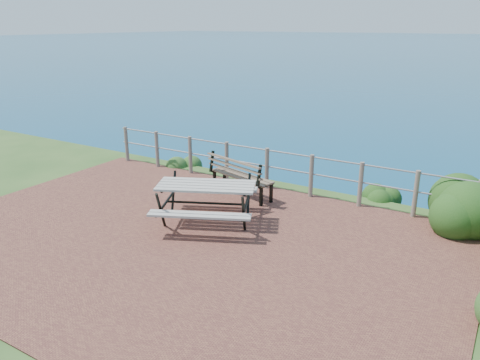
{
  "coord_description": "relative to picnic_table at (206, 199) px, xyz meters",
  "views": [
    {
      "loc": [
        5.02,
        -6.19,
        3.85
      ],
      "look_at": [
        0.26,
        1.67,
        0.75
      ],
      "focal_mm": 35.0,
      "sensor_mm": 36.0,
      "label": 1
    }
  ],
  "objects": [
    {
      "name": "park_bench",
      "position": [
        -0.21,
        1.71,
        0.12
      ],
      "size": [
        1.75,
        0.86,
        0.96
      ],
      "rotation": [
        0.0,
        0.0,
        -0.27
      ],
      "color": "brown",
      "rests_on": "ground"
    },
    {
      "name": "shrub_lip_east",
      "position": [
        2.6,
        3.29,
        -0.52
      ],
      "size": [
        0.75,
        0.75,
        0.48
      ],
      "primitive_type": "ellipsoid",
      "color": "#1C4515",
      "rests_on": "ground"
    },
    {
      "name": "ground",
      "position": [
        0.05,
        -0.89,
        -0.52
      ],
      "size": [
        10.0,
        7.0,
        0.12
      ],
      "primitive_type": "cube",
      "color": "brown",
      "rests_on": "ground"
    },
    {
      "name": "shrub_right_edge",
      "position": [
        4.53,
        2.41,
        -0.52
      ],
      "size": [
        1.26,
        1.26,
        1.79
      ],
      "primitive_type": "ellipsoid",
      "color": "#1C4515",
      "rests_on": "ground"
    },
    {
      "name": "safety_railing",
      "position": [
        0.05,
        2.46,
        0.06
      ],
      "size": [
        9.4,
        0.1,
        1.0
      ],
      "color": "#6B5B4C",
      "rests_on": "ground"
    },
    {
      "name": "shrub_lip_west",
      "position": [
        -2.97,
        3.03,
        -0.52
      ],
      "size": [
        0.7,
        0.7,
        0.41
      ],
      "primitive_type": "ellipsoid",
      "color": "#234C1C",
      "rests_on": "ground"
    },
    {
      "name": "picnic_table",
      "position": [
        0.0,
        0.0,
        0.0
      ],
      "size": [
        2.07,
        1.53,
        0.81
      ],
      "rotation": [
        0.0,
        0.0,
        0.43
      ],
      "color": "#9D968D",
      "rests_on": "ground"
    }
  ]
}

